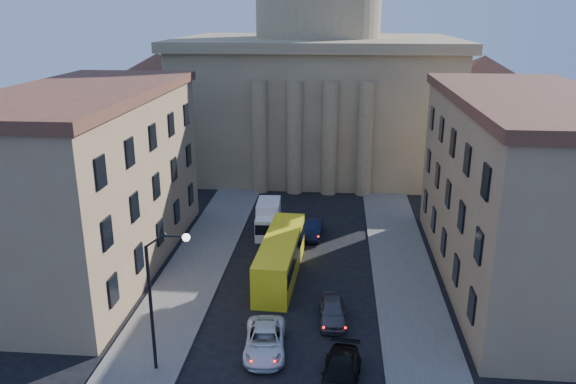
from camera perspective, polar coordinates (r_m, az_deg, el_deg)
name	(u,v)px	position (r m, az deg, el deg)	size (l,w,h in m)	color
sidewalk_left	(184,289)	(44.24, -10.50, -9.64)	(5.00, 60.00, 0.15)	#5C5954
sidewalk_right	(409,298)	(43.14, 12.23, -10.52)	(5.00, 60.00, 0.15)	#5C5954
church	(317,78)	(75.64, 2.97, 11.53)	(68.02, 28.76, 36.60)	#847051
building_left	(89,179)	(47.90, -19.60, 1.25)	(11.60, 26.60, 14.70)	#A0865E
building_right	(524,191)	(45.85, 22.85, 0.14)	(11.60, 26.60, 14.70)	#A0865E
street_lamp	(159,291)	(32.98, -13.00, -9.74)	(2.62, 0.44, 8.83)	black
car_left_mid	(265,341)	(36.22, -2.37, -14.84)	(2.48, 5.38, 1.49)	white
car_right_mid	(341,374)	(33.53, 5.39, -17.92)	(2.11, 5.20, 1.51)	black
car_right_far	(332,311)	(39.39, 4.53, -11.94)	(1.79, 4.46, 1.52)	#49484D
car_right_distant	(313,228)	(53.02, 2.53, -3.70)	(1.67, 4.79, 1.58)	black
city_bus	(281,256)	(44.98, -0.76, -6.47)	(3.21, 11.63, 3.24)	yellow
box_truck	(268,219)	(53.59, -2.04, -2.76)	(2.29, 5.40, 2.92)	white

